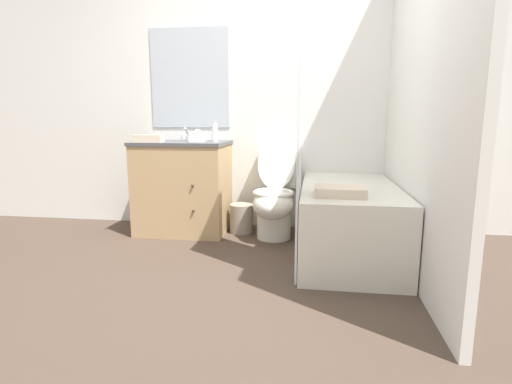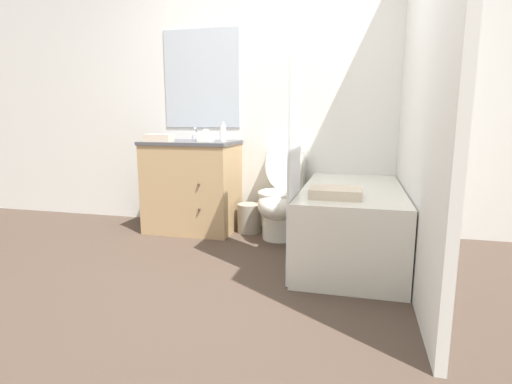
# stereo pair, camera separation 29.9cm
# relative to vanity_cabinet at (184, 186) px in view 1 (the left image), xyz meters

# --- Properties ---
(ground_plane) EXTENTS (14.00, 14.00, 0.00)m
(ground_plane) POSITION_rel_vanity_cabinet_xyz_m (0.72, -1.35, -0.43)
(ground_plane) COLOR #47382D
(wall_back) EXTENTS (8.00, 0.06, 2.50)m
(wall_back) POSITION_rel_vanity_cabinet_xyz_m (0.71, 0.31, 0.82)
(wall_back) COLOR silver
(wall_back) RESTS_ON ground_plane
(wall_right) EXTENTS (0.05, 2.64, 2.50)m
(wall_right) POSITION_rel_vanity_cabinet_xyz_m (1.87, -0.53, 0.82)
(wall_right) COLOR silver
(wall_right) RESTS_ON ground_plane
(vanity_cabinet) EXTENTS (0.83, 0.61, 0.85)m
(vanity_cabinet) POSITION_rel_vanity_cabinet_xyz_m (0.00, 0.00, 0.00)
(vanity_cabinet) COLOR tan
(vanity_cabinet) RESTS_ON ground_plane
(sink_faucet) EXTENTS (0.14, 0.12, 0.12)m
(sink_faucet) POSITION_rel_vanity_cabinet_xyz_m (-0.00, 0.17, 0.45)
(sink_faucet) COLOR silver
(sink_faucet) RESTS_ON vanity_cabinet
(toilet) EXTENTS (0.36, 0.67, 0.88)m
(toilet) POSITION_rel_vanity_cabinet_xyz_m (0.86, -0.06, -0.08)
(toilet) COLOR silver
(toilet) RESTS_ON ground_plane
(bathtub) EXTENTS (0.72, 1.45, 0.55)m
(bathtub) POSITION_rel_vanity_cabinet_xyz_m (1.48, -0.44, -0.16)
(bathtub) COLOR silver
(bathtub) RESTS_ON ground_plane
(shower_curtain) EXTENTS (0.02, 0.47, 1.95)m
(shower_curtain) POSITION_rel_vanity_cabinet_xyz_m (1.10, -0.89, 0.55)
(shower_curtain) COLOR white
(shower_curtain) RESTS_ON ground_plane
(wastebasket) EXTENTS (0.22, 0.22, 0.27)m
(wastebasket) POSITION_rel_vanity_cabinet_xyz_m (0.54, 0.04, -0.30)
(wastebasket) COLOR gray
(wastebasket) RESTS_ON ground_plane
(tissue_box) EXTENTS (0.12, 0.15, 0.11)m
(tissue_box) POSITION_rel_vanity_cabinet_xyz_m (0.16, -0.05, 0.46)
(tissue_box) COLOR white
(tissue_box) RESTS_ON vanity_cabinet
(soap_dispenser) EXTENTS (0.06, 0.06, 0.17)m
(soap_dispenser) POSITION_rel_vanity_cabinet_xyz_m (0.31, -0.00, 0.49)
(soap_dispenser) COLOR white
(soap_dispenser) RESTS_ON vanity_cabinet
(hand_towel_folded) EXTENTS (0.25, 0.12, 0.07)m
(hand_towel_folded) POSITION_rel_vanity_cabinet_xyz_m (-0.25, -0.17, 0.45)
(hand_towel_folded) COLOR beige
(hand_towel_folded) RESTS_ON vanity_cabinet
(bath_towel_folded) EXTENTS (0.33, 0.26, 0.06)m
(bath_towel_folded) POSITION_rel_vanity_cabinet_xyz_m (1.37, -0.86, 0.14)
(bath_towel_folded) COLOR beige
(bath_towel_folded) RESTS_ON bathtub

